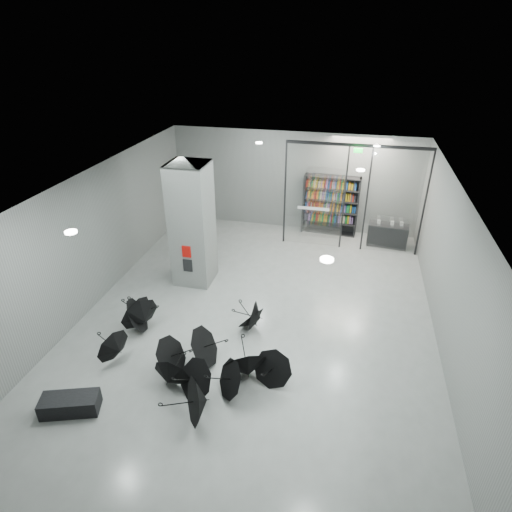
% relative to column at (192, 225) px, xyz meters
% --- Properties ---
extents(room, '(14.00, 14.02, 4.01)m').
position_rel_column_xyz_m(room, '(2.50, -2.00, 0.84)').
color(room, gray).
rests_on(room, ground).
extents(column, '(1.20, 1.20, 4.00)m').
position_rel_column_xyz_m(column, '(0.00, 0.00, 0.00)').
color(column, slate).
rests_on(column, ground).
extents(fire_cabinet, '(0.28, 0.04, 0.38)m').
position_rel_column_xyz_m(fire_cabinet, '(0.00, -0.62, -0.65)').
color(fire_cabinet, '#A50A07').
rests_on(fire_cabinet, column).
extents(info_panel, '(0.30, 0.03, 0.42)m').
position_rel_column_xyz_m(info_panel, '(0.00, -0.62, -1.15)').
color(info_panel, black).
rests_on(info_panel, column).
extents(exit_sign, '(0.30, 0.06, 0.15)m').
position_rel_column_xyz_m(exit_sign, '(4.90, 3.30, 1.82)').
color(exit_sign, '#0CE533').
rests_on(exit_sign, room).
extents(glass_partition, '(5.06, 0.08, 4.00)m').
position_rel_column_xyz_m(glass_partition, '(4.89, 3.50, 0.18)').
color(glass_partition, silver).
rests_on(glass_partition, ground).
extents(bench, '(1.34, 0.90, 0.40)m').
position_rel_column_xyz_m(bench, '(-0.75, -5.97, -1.80)').
color(bench, black).
rests_on(bench, ground).
extents(bookshelf, '(2.22, 0.61, 2.41)m').
position_rel_column_xyz_m(bookshelf, '(4.07, 4.75, -0.79)').
color(bookshelf, black).
rests_on(bookshelf, ground).
extents(shop_counter, '(1.53, 0.74, 0.89)m').
position_rel_column_xyz_m(shop_counter, '(6.37, 4.04, -1.56)').
color(shop_counter, black).
rests_on(shop_counter, ground).
extents(umbrella_cluster, '(5.39, 4.56, 1.31)m').
position_rel_column_xyz_m(umbrella_cluster, '(1.33, -3.93, -1.68)').
color(umbrella_cluster, black).
rests_on(umbrella_cluster, ground).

